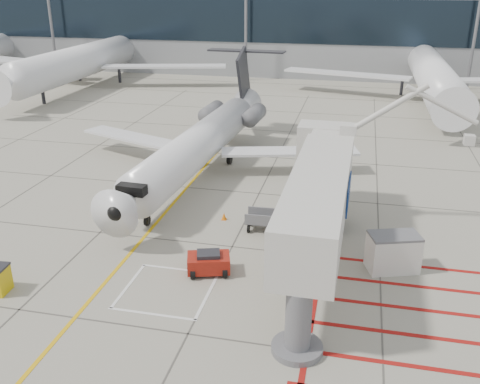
# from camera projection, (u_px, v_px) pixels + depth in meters

# --- Properties ---
(ground_plane) EXTENTS (260.00, 260.00, 0.00)m
(ground_plane) POSITION_uv_depth(u_px,v_px,m) (213.00, 284.00, 26.15)
(ground_plane) COLOR #9E9B88
(ground_plane) RESTS_ON ground
(regional_jet) EXTENTS (25.46, 31.26, 7.84)m
(regional_jet) POSITION_uv_depth(u_px,v_px,m) (187.00, 132.00, 37.08)
(regional_jet) COLOR silver
(regional_jet) RESTS_ON ground_plane
(jet_bridge) EXTENTS (8.81, 18.17, 7.22)m
(jet_bridge) POSITION_uv_depth(u_px,v_px,m) (318.00, 209.00, 25.73)
(jet_bridge) COLOR beige
(jet_bridge) RESTS_ON ground_plane
(pushback_tug) EXTENTS (2.42, 1.88, 1.24)m
(pushback_tug) POSITION_uv_depth(u_px,v_px,m) (209.00, 262.00, 26.93)
(pushback_tug) COLOR maroon
(pushback_tug) RESTS_ON ground_plane
(baggage_cart) EXTENTS (2.02, 1.31, 1.25)m
(baggage_cart) POSITION_uv_depth(u_px,v_px,m) (263.00, 220.00, 31.49)
(baggage_cart) COLOR #5C5D62
(baggage_cart) RESTS_ON ground_plane
(ground_power_unit) EXTENTS (2.82, 2.16, 1.97)m
(ground_power_unit) POSITION_uv_depth(u_px,v_px,m) (393.00, 252.00, 27.12)
(ground_power_unit) COLOR silver
(ground_power_unit) RESTS_ON ground_plane
(cone_nose) EXTENTS (0.33, 0.33, 0.45)m
(cone_nose) POSITION_uv_depth(u_px,v_px,m) (224.00, 216.00, 32.97)
(cone_nose) COLOR orange
(cone_nose) RESTS_ON ground_plane
(cone_side) EXTENTS (0.39, 0.39, 0.55)m
(cone_side) POSITION_uv_depth(u_px,v_px,m) (270.00, 219.00, 32.48)
(cone_side) COLOR orange
(cone_side) RESTS_ON ground_plane
(terminal_building) EXTENTS (180.00, 28.00, 14.00)m
(terminal_building) POSITION_uv_depth(u_px,v_px,m) (390.00, 23.00, 84.69)
(terminal_building) COLOR gray
(terminal_building) RESTS_ON ground_plane
(terminal_glass_band) EXTENTS (180.00, 0.10, 6.00)m
(terminal_glass_band) POSITION_uv_depth(u_px,v_px,m) (395.00, 23.00, 71.62)
(terminal_glass_band) COLOR black
(terminal_glass_band) RESTS_ON ground_plane
(bg_aircraft_b) EXTENTS (36.82, 40.91, 12.27)m
(bg_aircraft_b) POSITION_uv_depth(u_px,v_px,m) (88.00, 38.00, 71.46)
(bg_aircraft_b) COLOR silver
(bg_aircraft_b) RESTS_ON ground_plane
(bg_aircraft_c) EXTENTS (35.48, 39.42, 11.83)m
(bg_aircraft_c) POSITION_uv_depth(u_px,v_px,m) (434.00, 50.00, 62.56)
(bg_aircraft_c) COLOR silver
(bg_aircraft_c) RESTS_ON ground_plane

